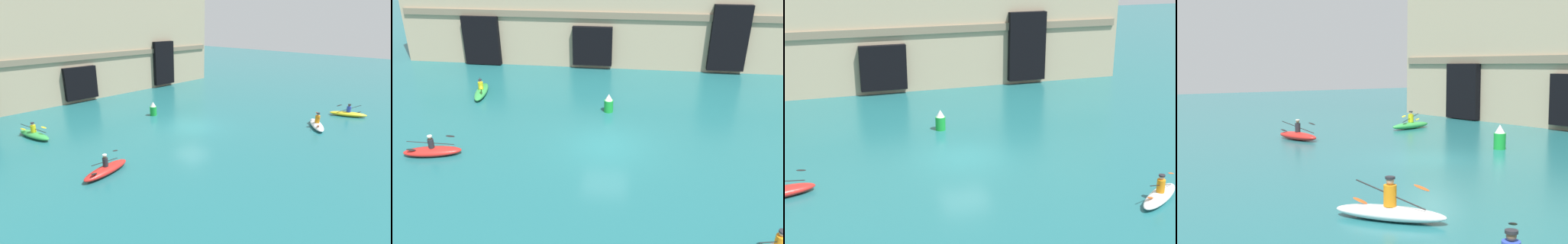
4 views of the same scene
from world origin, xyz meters
TOP-DOWN VIEW (x-y plane):
  - ground_plane at (0.00, 0.00)m, footprint 120.00×120.00m
  - cliff_bluff at (-1.31, 16.76)m, footprint 34.98×7.28m
  - kayak_white at (6.54, -7.07)m, footprint 2.92×2.39m
  - marker_buoy at (-0.19, 4.45)m, footprint 0.57×0.57m

SIDE VIEW (x-z plane):
  - ground_plane at x=0.00m, z-range 0.00..0.00m
  - kayak_white at x=6.54m, z-range -0.34..0.82m
  - marker_buoy at x=-0.19m, z-range -0.04..1.15m
  - cliff_bluff at x=-1.31m, z-range -0.04..11.74m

